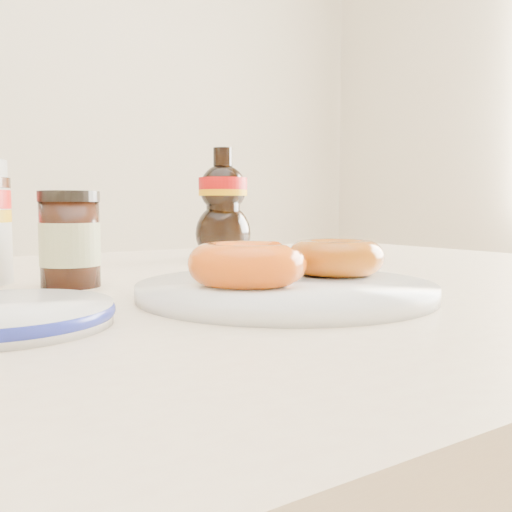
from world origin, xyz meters
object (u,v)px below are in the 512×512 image
dining_table (158,358)px  donut_bitten (247,264)px  donut_whole (336,257)px  syrup_bottle (223,205)px  dark_jar (70,240)px  blue_rim_saucer (1,315)px  plate (286,289)px

dining_table → donut_bitten: size_ratio=12.88×
donut_whole → syrup_bottle: 0.33m
dark_jar → blue_rim_saucer: bearing=-119.3°
donut_bitten → dark_jar: size_ratio=1.08×
donut_bitten → blue_rim_saucer: size_ratio=0.69×
plate → donut_bitten: 0.05m
plate → syrup_bottle: (0.14, 0.35, 0.08)m
syrup_bottle → blue_rim_saucer: size_ratio=1.11×
blue_rim_saucer → dining_table: bearing=38.6°
donut_whole → donut_bitten: bearing=-173.1°
dining_table → donut_whole: donut_whole is taller
dark_jar → donut_bitten: bearing=-57.0°
dark_jar → dining_table: bearing=-19.8°
plate → dining_table: bearing=113.1°
dining_table → dark_jar: dark_jar is taller
syrup_bottle → donut_whole: bearing=-99.4°
dining_table → donut_bitten: 0.18m
donut_whole → blue_rim_saucer: size_ratio=0.64×
plate → donut_bitten: (-0.04, 0.01, 0.03)m
donut_bitten → blue_rim_saucer: donut_bitten is taller
plate → donut_whole: (0.08, 0.02, 0.02)m
dining_table → blue_rim_saucer: bearing=-141.4°
donut_bitten → donut_whole: (0.12, 0.01, -0.00)m
blue_rim_saucer → donut_whole: bearing=3.2°
dining_table → syrup_bottle: syrup_bottle is taller
plate → donut_whole: 0.09m
syrup_bottle → dark_jar: size_ratio=1.74×
donut_whole → blue_rim_saucer: 0.33m
plate → donut_bitten: size_ratio=2.56×
donut_bitten → blue_rim_saucer: 0.21m
dining_table → blue_rim_saucer: (-0.18, -0.15, 0.09)m
syrup_bottle → dark_jar: syrup_bottle is taller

